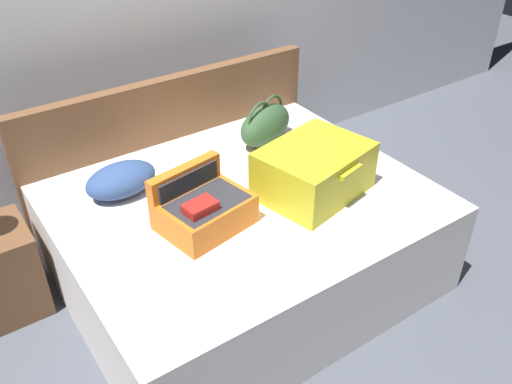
% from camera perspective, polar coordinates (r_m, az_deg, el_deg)
% --- Properties ---
extents(ground_plane, '(12.00, 12.00, 0.00)m').
position_cam_1_polar(ground_plane, '(3.11, 3.02, -12.81)').
color(ground_plane, '#4C515B').
extents(back_wall, '(8.00, 0.10, 2.60)m').
position_cam_1_polar(back_wall, '(3.69, -12.80, 18.10)').
color(back_wall, silver).
rests_on(back_wall, ground).
extents(bed, '(1.94, 1.58, 0.58)m').
position_cam_1_polar(bed, '(3.15, -1.23, -4.85)').
color(bed, silver).
rests_on(bed, ground).
extents(headboard, '(1.98, 0.08, 0.98)m').
position_cam_1_polar(headboard, '(3.65, -8.55, 4.50)').
color(headboard, brown).
rests_on(headboard, ground).
extents(hard_case_large, '(0.65, 0.55, 0.28)m').
position_cam_1_polar(hard_case_large, '(2.96, 6.03, 2.29)').
color(hard_case_large, gold).
rests_on(hard_case_large, bed).
extents(hard_case_medium, '(0.48, 0.41, 0.28)m').
position_cam_1_polar(hard_case_medium, '(2.73, -5.49, -1.73)').
color(hard_case_medium, '#D16619').
rests_on(hard_case_medium, bed).
extents(duffel_bag, '(0.46, 0.32, 0.30)m').
position_cam_1_polar(duffel_bag, '(3.44, 0.99, 7.03)').
color(duffel_bag, '#2D4C2D').
rests_on(duffel_bag, bed).
extents(pillow_near_headboard, '(0.42, 0.30, 0.17)m').
position_cam_1_polar(pillow_near_headboard, '(3.06, -13.84, 1.25)').
color(pillow_near_headboard, navy).
rests_on(pillow_near_headboard, bed).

